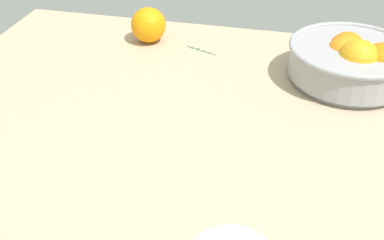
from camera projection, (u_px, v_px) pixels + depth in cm
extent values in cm
cube|color=tan|center=(198.00, 150.00, 87.53)|extent=(119.59, 104.10, 3.00)
cylinder|color=#99999E|center=(347.00, 78.00, 105.11)|extent=(23.26, 23.26, 1.20)
cylinder|color=#99999E|center=(350.00, 62.00, 102.97)|extent=(25.28, 25.28, 6.43)
torus|color=#99999E|center=(353.00, 48.00, 101.17)|extent=(26.48, 26.48, 1.20)
sphere|color=orange|center=(380.00, 63.00, 99.90)|extent=(8.50, 8.50, 8.50)
sphere|color=orange|center=(347.00, 49.00, 104.61)|extent=(7.57, 7.57, 7.57)
sphere|color=orange|center=(343.00, 53.00, 102.93)|extent=(7.07, 7.07, 7.07)
sphere|color=orange|center=(358.00, 60.00, 99.48)|extent=(8.52, 8.52, 8.52)
sphere|color=orange|center=(148.00, 25.00, 119.59)|extent=(8.63, 8.63, 8.63)
cylinder|color=#466C44|center=(201.00, 50.00, 117.42)|extent=(7.93, 3.49, 0.30)
sphere|color=#466C44|center=(193.00, 47.00, 118.56)|extent=(0.72, 0.72, 0.72)
sphere|color=#466C44|center=(198.00, 49.00, 117.75)|extent=(0.85, 0.85, 0.85)
sphere|color=#466C44|center=(204.00, 50.00, 116.93)|extent=(0.73, 0.73, 0.73)
sphere|color=#466C44|center=(210.00, 52.00, 116.11)|extent=(0.63, 0.63, 0.63)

